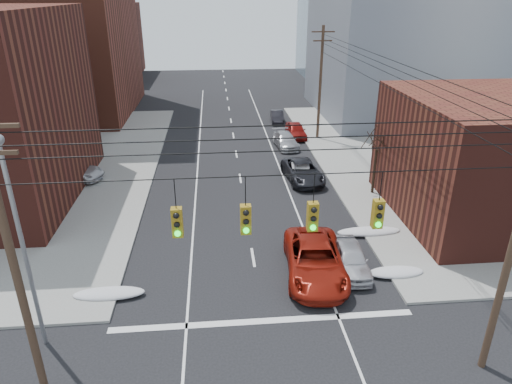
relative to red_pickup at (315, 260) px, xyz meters
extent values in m
cube|color=#4E1E17|center=(-29.10, 63.99, 5.11)|extent=(22.00, 18.00, 12.00)
cube|color=gray|center=(18.90, 33.99, 11.61)|extent=(22.00, 20.00, 25.00)
cube|color=gray|center=(20.90, 59.99, 10.11)|extent=(20.00, 18.00, 22.00)
cylinder|color=#473323|center=(-11.60, -7.01, 4.61)|extent=(0.28, 0.28, 11.00)
cylinder|color=#473323|center=(5.40, -7.01, 4.61)|extent=(0.28, 0.28, 11.00)
cylinder|color=#473323|center=(5.40, 23.99, 4.61)|extent=(0.28, 0.28, 11.00)
cube|color=#473323|center=(5.40, 23.99, 9.51)|extent=(2.20, 0.12, 0.12)
cube|color=#473323|center=(5.40, 23.99, 8.71)|extent=(1.80, 0.12, 0.12)
cylinder|color=black|center=(-3.10, -7.01, 7.71)|extent=(17.00, 0.04, 0.04)
cylinder|color=black|center=(-6.30, -7.01, 7.21)|extent=(0.03, 0.03, 1.00)
cube|color=olive|center=(-6.30, -7.01, 6.21)|extent=(0.35, 0.30, 1.00)
sphere|color=black|center=(-6.30, -7.18, 6.53)|extent=(0.20, 0.20, 0.20)
sphere|color=black|center=(-6.30, -7.18, 6.21)|extent=(0.20, 0.20, 0.20)
sphere|color=#0CE526|center=(-6.30, -7.18, 5.89)|extent=(0.20, 0.20, 0.20)
cylinder|color=black|center=(-4.10, -7.01, 7.21)|extent=(0.03, 0.03, 1.00)
cube|color=olive|center=(-4.10, -7.01, 6.21)|extent=(0.35, 0.30, 1.00)
sphere|color=black|center=(-4.10, -7.18, 6.53)|extent=(0.20, 0.20, 0.20)
sphere|color=black|center=(-4.10, -7.18, 6.21)|extent=(0.20, 0.20, 0.20)
sphere|color=#0CE526|center=(-4.10, -7.18, 5.89)|extent=(0.20, 0.20, 0.20)
cylinder|color=black|center=(-1.90, -7.01, 7.21)|extent=(0.03, 0.03, 1.00)
cube|color=olive|center=(-1.90, -7.01, 6.21)|extent=(0.35, 0.30, 1.00)
sphere|color=black|center=(-1.90, -7.18, 6.53)|extent=(0.20, 0.20, 0.20)
sphere|color=black|center=(-1.90, -7.18, 6.21)|extent=(0.20, 0.20, 0.20)
sphere|color=#0CE526|center=(-1.90, -7.18, 5.89)|extent=(0.20, 0.20, 0.20)
cylinder|color=black|center=(0.30, -7.01, 7.21)|extent=(0.03, 0.03, 1.00)
cube|color=olive|center=(0.30, -7.01, 6.21)|extent=(0.35, 0.30, 1.00)
sphere|color=black|center=(0.30, -7.18, 6.53)|extent=(0.20, 0.20, 0.20)
sphere|color=black|center=(0.30, -7.18, 6.21)|extent=(0.20, 0.20, 0.20)
sphere|color=#0CE526|center=(0.30, -7.18, 5.89)|extent=(0.20, 0.20, 0.20)
cylinder|color=gray|center=(-12.60, -4.01, 3.61)|extent=(0.18, 0.18, 9.00)
cylinder|color=black|center=(6.50, 9.99, 0.86)|extent=(0.20, 0.20, 3.50)
cylinder|color=black|center=(6.88, 10.11, 3.18)|extent=(0.27, 0.82, 1.19)
cylinder|color=black|center=(6.72, 10.56, 3.26)|extent=(1.17, 0.54, 1.38)
cylinder|color=black|center=(6.07, 10.73, 3.30)|extent=(1.44, 1.00, 1.48)
cylinder|color=black|center=(6.10, 10.05, 3.18)|extent=(0.17, 0.84, 1.19)
cylinder|color=black|center=(6.05, 9.57, 3.26)|extent=(0.82, 0.99, 1.40)
cylinder|color=black|center=(6.56, 9.14, 3.30)|extent=(1.74, 0.21, 1.43)
cylinder|color=black|center=(6.83, 9.77, 3.18)|extent=(0.48, 0.73, 1.20)
ellipsoid|color=silver|center=(-10.50, -1.01, -0.68)|extent=(3.50, 1.08, 0.42)
ellipsoid|color=silver|center=(4.30, -0.51, -0.68)|extent=(3.00, 1.08, 0.42)
ellipsoid|color=silver|center=(4.30, 3.99, -0.68)|extent=(4.00, 1.08, 0.42)
imported|color=maroon|center=(0.00, 0.00, 0.00)|extent=(3.53, 6.68, 1.79)
imported|color=silver|center=(2.02, 0.27, -0.17)|extent=(1.97, 4.34, 1.44)
imported|color=silver|center=(1.70, 13.57, -0.23)|extent=(1.81, 4.13, 1.32)
imported|color=black|center=(1.83, 13.12, -0.13)|extent=(3.04, 5.70, 1.52)
imported|color=#A7A7AC|center=(1.74, 21.69, -0.21)|extent=(2.37, 4.86, 1.36)
imported|color=maroon|center=(3.30, 24.76, -0.15)|extent=(1.86, 4.43, 1.50)
imported|color=black|center=(2.18, 30.90, -0.25)|extent=(1.61, 4.00, 1.29)
imported|color=silver|center=(-17.18, 15.52, -0.13)|extent=(3.93, 2.09, 1.23)
imported|color=#AFAFB4|center=(-16.32, 14.67, -0.05)|extent=(5.51, 3.99, 1.39)
imported|color=black|center=(-21.44, 15.96, -0.06)|extent=(5.08, 3.41, 1.37)
imported|color=#BCBCC1|center=(-22.44, 20.14, -0.09)|extent=(4.13, 2.68, 1.31)
camera|label=1|loc=(-4.98, -20.14, 12.99)|focal=32.00mm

